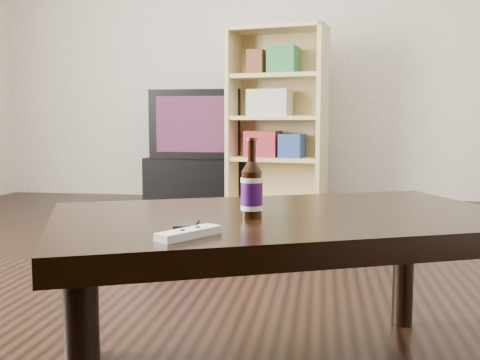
# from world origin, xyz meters

# --- Properties ---
(floor) EXTENTS (5.00, 6.00, 0.01)m
(floor) POSITION_xyz_m (0.00, 0.00, -0.01)
(floor) COLOR black
(floor) RESTS_ON ground
(wall_back) EXTENTS (5.00, 0.02, 2.70)m
(wall_back) POSITION_xyz_m (0.00, 3.01, 1.35)
(wall_back) COLOR #B5ABA0
(wall_back) RESTS_ON ground
(tv_stand) EXTENTS (0.93, 0.47, 0.37)m
(tv_stand) POSITION_xyz_m (-0.61, 2.83, 0.19)
(tv_stand) COLOR black
(tv_stand) RESTS_ON floor
(tv) EXTENTS (0.79, 0.50, 0.59)m
(tv) POSITION_xyz_m (-0.61, 2.83, 0.67)
(tv) COLOR black
(tv) RESTS_ON tv_stand
(bookshelf) EXTENTS (0.83, 0.50, 1.44)m
(bookshelf) POSITION_xyz_m (0.11, 2.50, 0.75)
(bookshelf) COLOR tan
(bookshelf) RESTS_ON floor
(coffee_table) EXTENTS (1.38, 1.11, 0.45)m
(coffee_table) POSITION_xyz_m (0.38, -0.60, 0.39)
(coffee_table) COLOR black
(coffee_table) RESTS_ON floor
(beer_bottle) EXTENTS (0.07, 0.07, 0.20)m
(beer_bottle) POSITION_xyz_m (0.30, -0.68, 0.52)
(beer_bottle) COLOR black
(beer_bottle) RESTS_ON coffee_table
(phone) EXTENTS (0.06, 0.10, 0.02)m
(phone) POSITION_xyz_m (0.18, -0.86, 0.46)
(phone) COLOR #A8A8AA
(phone) RESTS_ON coffee_table
(remote) EXTENTS (0.12, 0.15, 0.02)m
(remote) POSITION_xyz_m (0.20, -0.94, 0.46)
(remote) COLOR silver
(remote) RESTS_ON coffee_table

